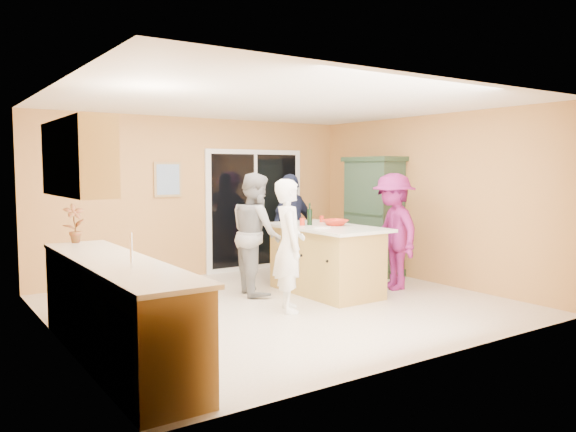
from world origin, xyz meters
TOP-DOWN VIEW (x-y plane):
  - floor at (0.00, 0.00)m, footprint 5.50×5.50m
  - ceiling at (0.00, 0.00)m, footprint 5.50×5.00m
  - wall_back at (0.00, 2.50)m, footprint 5.50×0.10m
  - wall_front at (0.00, -2.50)m, footprint 5.50×0.10m
  - wall_left at (-2.75, 0.00)m, footprint 0.10×5.00m
  - wall_right at (2.75, 0.00)m, footprint 0.10×5.00m
  - left_cabinet_run at (-2.45, -1.05)m, footprint 0.65×3.05m
  - upper_cabinets at (-2.58, -0.20)m, footprint 0.35×1.60m
  - sliding_door at (1.05, 2.46)m, footprint 1.90×0.07m
  - framed_picture at (-0.55, 2.48)m, footprint 0.46×0.04m
  - kitchen_island at (0.90, 0.25)m, footprint 1.00×1.84m
  - green_hutch at (2.49, 0.99)m, footprint 0.56×1.07m
  - woman_white at (-0.10, -0.30)m, footprint 0.61×0.71m
  - woman_grey at (0.06, 0.78)m, footprint 0.83×0.97m
  - woman_navy at (1.05, 1.33)m, footprint 1.07×0.71m
  - woman_magenta at (1.90, -0.07)m, footprint 0.88×1.22m
  - serving_bowl at (1.04, 0.22)m, footprint 0.36×0.36m
  - tulip_vase at (-2.45, 0.52)m, footprint 0.25×0.18m
  - tumbler_near at (0.65, 0.47)m, footprint 0.09×0.09m
  - tumbler_far at (1.18, 0.72)m, footprint 0.08×0.08m
  - wine_bottle at (0.76, 0.45)m, footprint 0.07×0.07m
  - white_plate at (0.69, 0.07)m, footprint 0.28×0.28m

SIDE VIEW (x-z plane):
  - floor at x=0.00m, z-range 0.00..0.00m
  - kitchen_island at x=0.90m, z-range -0.03..0.94m
  - left_cabinet_run at x=-2.45m, z-range -0.16..1.08m
  - woman_white at x=-0.10m, z-range 0.00..1.65m
  - woman_navy at x=1.05m, z-range 0.00..1.69m
  - woman_magenta at x=1.90m, z-range 0.00..1.70m
  - woman_grey at x=0.06m, z-range 0.00..1.72m
  - green_hutch at x=2.49m, z-range -0.03..1.94m
  - white_plate at x=0.69m, z-range 0.97..0.98m
  - serving_bowl at x=1.04m, z-range 0.97..1.05m
  - tumbler_far at x=1.18m, z-range 0.97..1.06m
  - tumbler_near at x=0.65m, z-range 0.97..1.07m
  - sliding_door at x=1.05m, z-range 0.00..2.10m
  - wine_bottle at x=0.76m, z-range 0.93..1.25m
  - tulip_vase at x=-2.45m, z-range 0.94..1.39m
  - wall_back at x=0.00m, z-range 0.00..2.60m
  - wall_front at x=0.00m, z-range 0.00..2.60m
  - wall_left at x=-2.75m, z-range 0.00..2.60m
  - wall_right at x=2.75m, z-range 0.00..2.60m
  - framed_picture at x=-0.55m, z-range 1.32..1.88m
  - upper_cabinets at x=-2.58m, z-range 1.50..2.25m
  - ceiling at x=0.00m, z-range 2.55..2.65m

